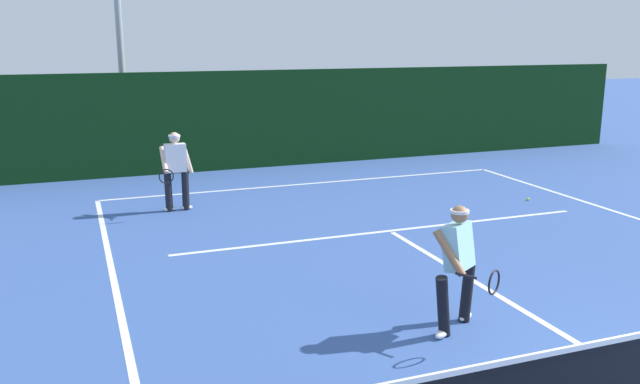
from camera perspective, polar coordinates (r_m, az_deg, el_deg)
court_line_baseline_far at (r=16.17m, az=-0.81°, el=0.74°), size 9.89×0.10×0.01m
court_line_service at (r=12.33m, az=6.00°, el=-3.33°), size 8.06×0.10×0.01m
court_line_centre at (r=9.65m, az=14.89°, el=-8.50°), size 0.10×6.40×0.01m
player_near at (r=8.18m, az=11.74°, el=-5.96°), size 0.84×1.02×1.56m
player_far at (r=13.80m, az=-12.27°, el=2.03°), size 0.78×0.86×1.62m
tennis_ball at (r=15.18m, az=17.41°, el=-0.59°), size 0.07×0.07×0.07m
back_fence_windscreen at (r=18.25m, az=-3.45°, el=6.31°), size 22.24×0.12×2.62m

